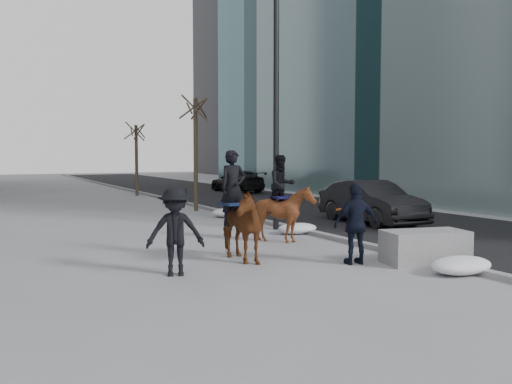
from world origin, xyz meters
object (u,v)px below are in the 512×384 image
mounted_right (284,207)px  planter (425,247)px  mounted_left (236,220)px  car_near (371,202)px

mounted_right → planter: bearing=-71.6°
mounted_left → mounted_right: 2.86m
car_near → mounted_left: size_ratio=1.81×
planter → mounted_left: size_ratio=0.73×
car_near → mounted_left: (-6.94, -3.78, 0.18)m
planter → mounted_right: size_ratio=0.76×
planter → mounted_left: bearing=148.8°
mounted_left → mounted_right: size_ratio=1.05×
planter → car_near: bearing=60.3°
planter → car_near: (3.38, 5.94, 0.38)m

